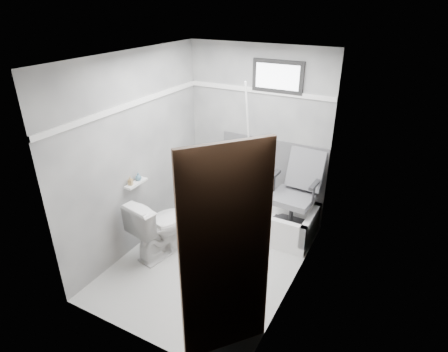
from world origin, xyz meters
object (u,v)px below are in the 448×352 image
Objects in this scene: office_chair at (293,193)px; toilet at (161,226)px; soap_bottle_a at (130,181)px; soap_bottle_b at (138,177)px; bathtub at (259,215)px; door at (237,291)px.

office_chair is 1.72m from toilet.
soap_bottle_a is 0.14m from soap_bottle_b.
soap_bottle_a is at bearing -139.99° from office_chair.
office_chair is at bearing 33.28° from soap_bottle_b.
soap_bottle_b is at bearing 90.00° from soap_bottle_a.
toilet is (-0.85, -1.06, 0.18)m from bathtub.
door reaches higher than office_chair.
soap_bottle_a is 1.10× the size of soap_bottle_b.
office_chair reaches higher than bathtub.
door reaches higher than toilet.
office_chair is 2.31m from door.
soap_bottle_b is (-1.17, -1.01, 0.75)m from bathtub.
door is at bearing -71.25° from bathtub.
bathtub is 1.91× the size of toilet.
soap_bottle_a is (-1.60, -1.19, 0.32)m from office_chair.
bathtub is at bearing -170.45° from office_chair.
bathtub is 1.43× the size of office_chair.
office_chair is at bearing 6.17° from bathtub.
door reaches higher than soap_bottle_a.
toilet is (-1.28, -1.11, -0.26)m from office_chair.
office_chair is at bearing 97.97° from door.
bathtub is 2.46m from door.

